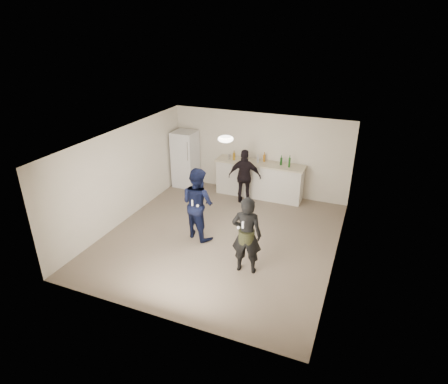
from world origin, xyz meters
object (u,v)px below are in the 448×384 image
at_px(spectator, 245,177).
at_px(fridge, 185,159).
at_px(woman, 247,235).
at_px(man, 198,203).
at_px(counter, 259,180).
at_px(shaker, 229,157).

bearing_deg(spectator, fridge, -23.37).
relative_size(woman, spectator, 1.08).
height_order(man, spectator, man).
height_order(counter, woman, woman).
distance_m(fridge, woman, 4.96).
bearing_deg(fridge, shaker, -0.77).
height_order(counter, fridge, fridge).
bearing_deg(spectator, counter, -127.51).
relative_size(counter, spectator, 1.60).
height_order(counter, shaker, shaker).
height_order(shaker, spectator, spectator).
relative_size(counter, shaker, 15.29).
height_order(woman, spectator, woman).
height_order(fridge, man, man).
distance_m(shaker, man, 2.76).
distance_m(man, spectator, 2.31).
relative_size(fridge, woman, 1.03).
bearing_deg(counter, spectator, -116.59).
relative_size(fridge, spectator, 1.11).
relative_size(man, woman, 1.04).
distance_m(fridge, shaker, 1.54).
xyz_separation_m(fridge, woman, (3.34, -3.66, -0.03)).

